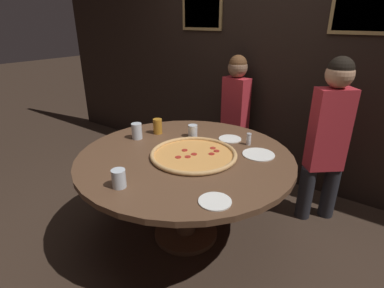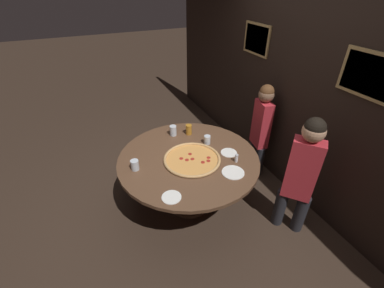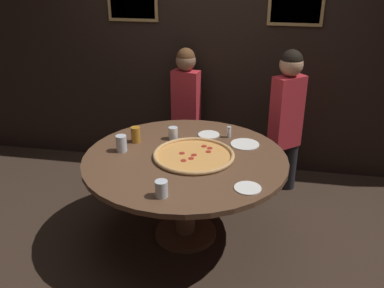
{
  "view_description": "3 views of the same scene",
  "coord_description": "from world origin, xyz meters",
  "px_view_note": "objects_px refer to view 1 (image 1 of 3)",
  "views": [
    {
      "loc": [
        1.24,
        -1.6,
        1.68
      ],
      "look_at": [
        0.11,
        -0.07,
        0.87
      ],
      "focal_mm": 28.0,
      "sensor_mm": 36.0,
      "label": 1
    },
    {
      "loc": [
        2.15,
        -0.94,
        2.48
      ],
      "look_at": [
        -0.07,
        0.08,
        0.86
      ],
      "focal_mm": 24.0,
      "sensor_mm": 36.0,
      "label": 2
    },
    {
      "loc": [
        0.59,
        -2.94,
        2.22
      ],
      "look_at": [
        0.06,
        -0.04,
        0.87
      ],
      "focal_mm": 40.0,
      "sensor_mm": 36.0,
      "label": 3
    }
  ],
  "objects_px": {
    "dining_table": "(185,170)",
    "white_plate_far_back": "(215,201)",
    "drink_cup_beside_pizza": "(158,126)",
    "drink_cup_near_left": "(119,178)",
    "drink_cup_far_left": "(137,131)",
    "diner_centre_back": "(235,110)",
    "drink_cup_front_edge": "(193,131)",
    "white_plate_beside_cup": "(258,154)",
    "white_plate_left_side": "(230,139)",
    "giant_pizza": "(194,154)",
    "condiment_shaker": "(249,139)",
    "diner_far_right": "(329,134)"
  },
  "relations": [
    {
      "from": "dining_table",
      "to": "white_plate_far_back",
      "type": "xyz_separation_m",
      "value": [
        0.51,
        -0.4,
        0.13
      ]
    },
    {
      "from": "white_plate_beside_cup",
      "to": "white_plate_left_side",
      "type": "height_order",
      "value": "same"
    },
    {
      "from": "diner_far_right",
      "to": "drink_cup_beside_pizza",
      "type": "bearing_deg",
      "value": -11.88
    },
    {
      "from": "drink_cup_front_edge",
      "to": "drink_cup_beside_pizza",
      "type": "bearing_deg",
      "value": -158.59
    },
    {
      "from": "drink_cup_beside_pizza",
      "to": "drink_cup_near_left",
      "type": "distance_m",
      "value": 0.92
    },
    {
      "from": "diner_centre_back",
      "to": "white_plate_far_back",
      "type": "bearing_deg",
      "value": 125.75
    },
    {
      "from": "drink_cup_front_edge",
      "to": "white_plate_far_back",
      "type": "height_order",
      "value": "drink_cup_front_edge"
    },
    {
      "from": "drink_cup_front_edge",
      "to": "white_plate_left_side",
      "type": "relative_size",
      "value": 0.56
    },
    {
      "from": "dining_table",
      "to": "drink_cup_front_edge",
      "type": "height_order",
      "value": "drink_cup_front_edge"
    },
    {
      "from": "drink_cup_near_left",
      "to": "condiment_shaker",
      "type": "distance_m",
      "value": 1.1
    },
    {
      "from": "white_plate_left_side",
      "to": "condiment_shaker",
      "type": "distance_m",
      "value": 0.18
    },
    {
      "from": "giant_pizza",
      "to": "drink_cup_beside_pizza",
      "type": "xyz_separation_m",
      "value": [
        -0.53,
        0.19,
        0.05
      ]
    },
    {
      "from": "giant_pizza",
      "to": "white_plate_far_back",
      "type": "height_order",
      "value": "giant_pizza"
    },
    {
      "from": "diner_far_right",
      "to": "giant_pizza",
      "type": "bearing_deg",
      "value": 10.0
    },
    {
      "from": "drink_cup_far_left",
      "to": "diner_centre_back",
      "type": "height_order",
      "value": "diner_centre_back"
    },
    {
      "from": "drink_cup_far_left",
      "to": "white_plate_left_side",
      "type": "height_order",
      "value": "drink_cup_far_left"
    },
    {
      "from": "drink_cup_far_left",
      "to": "giant_pizza",
      "type": "bearing_deg",
      "value": -0.09
    },
    {
      "from": "giant_pizza",
      "to": "drink_cup_near_left",
      "type": "xyz_separation_m",
      "value": [
        -0.1,
        -0.62,
        0.04
      ]
    },
    {
      "from": "giant_pizza",
      "to": "drink_cup_beside_pizza",
      "type": "distance_m",
      "value": 0.57
    },
    {
      "from": "drink_cup_beside_pizza",
      "to": "dining_table",
      "type": "bearing_deg",
      "value": -24.25
    },
    {
      "from": "diner_centre_back",
      "to": "dining_table",
      "type": "bearing_deg",
      "value": 111.5
    },
    {
      "from": "white_plate_left_side",
      "to": "drink_cup_beside_pizza",
      "type": "bearing_deg",
      "value": -156.59
    },
    {
      "from": "dining_table",
      "to": "drink_cup_far_left",
      "type": "xyz_separation_m",
      "value": [
        -0.52,
        0.02,
        0.19
      ]
    },
    {
      "from": "drink_cup_far_left",
      "to": "condiment_shaker",
      "type": "distance_m",
      "value": 0.93
    },
    {
      "from": "white_plate_far_back",
      "to": "diner_centre_back",
      "type": "relative_size",
      "value": 0.14
    },
    {
      "from": "drink_cup_beside_pizza",
      "to": "condiment_shaker",
      "type": "bearing_deg",
      "value": 17.41
    },
    {
      "from": "drink_cup_far_left",
      "to": "diner_centre_back",
      "type": "bearing_deg",
      "value": 75.6
    },
    {
      "from": "drink_cup_beside_pizza",
      "to": "diner_centre_back",
      "type": "distance_m",
      "value": 1.0
    },
    {
      "from": "giant_pizza",
      "to": "white_plate_left_side",
      "type": "distance_m",
      "value": 0.45
    },
    {
      "from": "drink_cup_far_left",
      "to": "diner_far_right",
      "type": "distance_m",
      "value": 1.58
    },
    {
      "from": "drink_cup_front_edge",
      "to": "dining_table",
      "type": "bearing_deg",
      "value": -62.57
    },
    {
      "from": "drink_cup_beside_pizza",
      "to": "white_plate_far_back",
      "type": "height_order",
      "value": "drink_cup_beside_pizza"
    },
    {
      "from": "giant_pizza",
      "to": "condiment_shaker",
      "type": "height_order",
      "value": "condiment_shaker"
    },
    {
      "from": "drink_cup_front_edge",
      "to": "drink_cup_far_left",
      "type": "relative_size",
      "value": 0.8
    },
    {
      "from": "drink_cup_near_left",
      "to": "diner_centre_back",
      "type": "height_order",
      "value": "diner_centre_back"
    },
    {
      "from": "diner_centre_back",
      "to": "drink_cup_near_left",
      "type": "bearing_deg",
      "value": 106.71
    },
    {
      "from": "drink_cup_near_left",
      "to": "white_plate_far_back",
      "type": "distance_m",
      "value": 0.59
    },
    {
      "from": "drink_cup_near_left",
      "to": "white_plate_left_side",
      "type": "bearing_deg",
      "value": 81.6
    },
    {
      "from": "white_plate_beside_cup",
      "to": "condiment_shaker",
      "type": "bearing_deg",
      "value": 138.24
    },
    {
      "from": "drink_cup_near_left",
      "to": "white_plate_beside_cup",
      "type": "height_order",
      "value": "drink_cup_near_left"
    },
    {
      "from": "white_plate_left_side",
      "to": "diner_far_right",
      "type": "bearing_deg",
      "value": 33.63
    },
    {
      "from": "white_plate_beside_cup",
      "to": "white_plate_far_back",
      "type": "distance_m",
      "value": 0.72
    },
    {
      "from": "drink_cup_front_edge",
      "to": "drink_cup_far_left",
      "type": "height_order",
      "value": "drink_cup_far_left"
    },
    {
      "from": "drink_cup_far_left",
      "to": "diner_far_right",
      "type": "height_order",
      "value": "diner_far_right"
    },
    {
      "from": "drink_cup_beside_pizza",
      "to": "drink_cup_far_left",
      "type": "distance_m",
      "value": 0.2
    },
    {
      "from": "drink_cup_far_left",
      "to": "white_plate_far_back",
      "type": "bearing_deg",
      "value": -21.88
    },
    {
      "from": "giant_pizza",
      "to": "drink_cup_front_edge",
      "type": "xyz_separation_m",
      "value": [
        -0.23,
        0.31,
        0.04
      ]
    },
    {
      "from": "white_plate_far_back",
      "to": "diner_centre_back",
      "type": "distance_m",
      "value": 1.74
    },
    {
      "from": "drink_cup_front_edge",
      "to": "diner_centre_back",
      "type": "xyz_separation_m",
      "value": [
        -0.06,
        0.85,
        -0.03
      ]
    },
    {
      "from": "white_plate_beside_cup",
      "to": "condiment_shaker",
      "type": "distance_m",
      "value": 0.2
    }
  ]
}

